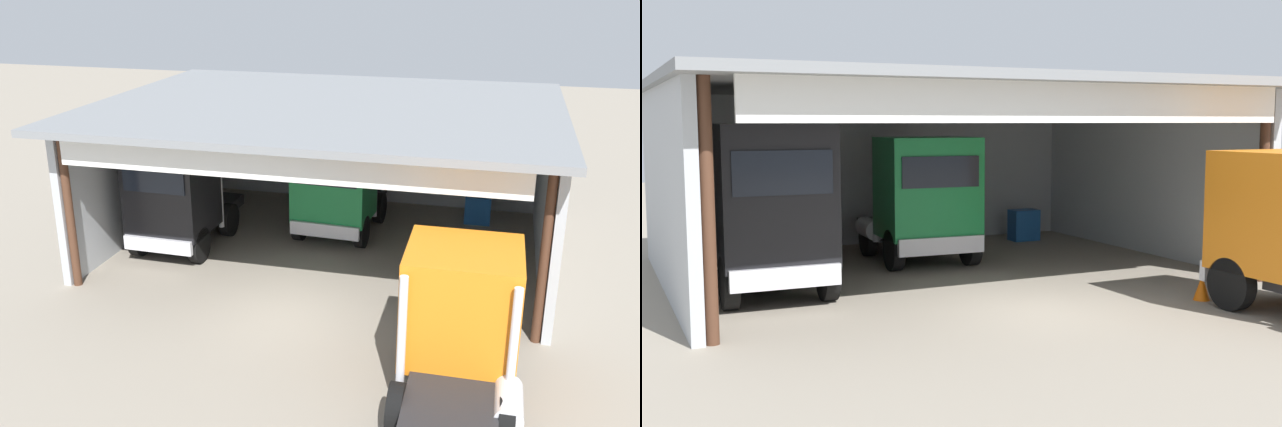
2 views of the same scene
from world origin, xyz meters
TOP-DOWN VIEW (x-y plane):
  - ground_plane at (0.00, 0.00)m, footprint 80.00×80.00m
  - workshop_shed at (0.00, 5.69)m, footprint 13.89×11.19m
  - truck_black_left_bay at (-4.68, 3.35)m, footprint 2.55×4.96m
  - truck_green_yard_outside at (-0.05, 5.94)m, footprint 2.68×5.21m
  - truck_orange_center_right_bay at (4.66, -2.64)m, footprint 2.60×5.27m
  - oil_drum at (-1.97, 9.35)m, footprint 0.58×0.58m
  - tool_cart at (4.56, 8.38)m, footprint 0.90×0.60m
  - traffic_cone at (3.69, -0.84)m, footprint 0.36×0.36m

SIDE VIEW (x-z plane):
  - ground_plane at x=0.00m, z-range 0.00..0.00m
  - traffic_cone at x=3.69m, z-range 0.00..0.56m
  - oil_drum at x=-1.97m, z-range 0.00..0.94m
  - tool_cart at x=4.56m, z-range 0.00..1.00m
  - truck_orange_center_right_bay at x=4.66m, z-range 0.08..3.33m
  - truck_green_yard_outside at x=-0.05m, z-range 0.03..3.48m
  - truck_black_left_bay at x=-4.68m, z-range 0.06..3.86m
  - workshop_shed at x=0.00m, z-range 1.00..5.83m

